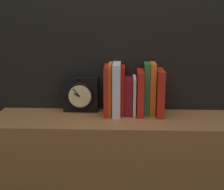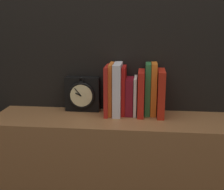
% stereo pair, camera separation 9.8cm
% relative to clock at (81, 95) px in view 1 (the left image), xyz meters
% --- Properties ---
extents(wall_back, '(6.00, 0.05, 2.60)m').
position_rel_clock_xyz_m(wall_back, '(0.17, 0.07, 0.29)').
color(wall_back, black).
rests_on(wall_back, ground_plane).
extents(clock, '(0.18, 0.08, 0.18)m').
position_rel_clock_xyz_m(clock, '(0.00, 0.00, 0.00)').
color(clock, black).
rests_on(clock, bookshelf).
extents(book_slot0_red, '(0.02, 0.16, 0.25)m').
position_rel_clock_xyz_m(book_slot0_red, '(0.13, -0.04, 0.03)').
color(book_slot0_red, '#B32119').
rests_on(book_slot0_red, bookshelf).
extents(book_slot1_orange, '(0.02, 0.14, 0.26)m').
position_rel_clock_xyz_m(book_slot1_orange, '(0.15, -0.03, 0.04)').
color(book_slot1_orange, orange).
rests_on(book_slot1_orange, bookshelf).
extents(book_slot2_white, '(0.04, 0.16, 0.26)m').
position_rel_clock_xyz_m(book_slot2_white, '(0.19, -0.04, 0.04)').
color(book_slot2_white, silver).
rests_on(book_slot2_white, bookshelf).
extents(book_slot3_red, '(0.02, 0.13, 0.24)m').
position_rel_clock_xyz_m(book_slot3_red, '(0.22, -0.03, 0.03)').
color(book_slot3_red, '#B11713').
rests_on(book_slot3_red, bookshelf).
extents(book_slot4_maroon, '(0.04, 0.13, 0.18)m').
position_rel_clock_xyz_m(book_slot4_maroon, '(0.25, -0.03, 0.00)').
color(book_slot4_maroon, maroon).
rests_on(book_slot4_maroon, bookshelf).
extents(book_slot5_white, '(0.01, 0.13, 0.19)m').
position_rel_clock_xyz_m(book_slot5_white, '(0.27, -0.03, 0.01)').
color(book_slot5_white, white).
rests_on(book_slot5_white, bookshelf).
extents(book_slot6_red, '(0.03, 0.15, 0.22)m').
position_rel_clock_xyz_m(book_slot6_red, '(0.30, -0.04, 0.02)').
color(book_slot6_red, red).
rests_on(book_slot6_red, bookshelf).
extents(book_slot7_green, '(0.03, 0.11, 0.26)m').
position_rel_clock_xyz_m(book_slot7_green, '(0.33, -0.02, 0.04)').
color(book_slot7_green, '#2D6D37').
rests_on(book_slot7_green, bookshelf).
extents(book_slot8_orange, '(0.03, 0.11, 0.26)m').
position_rel_clock_xyz_m(book_slot8_orange, '(0.36, -0.02, 0.04)').
color(book_slot8_orange, orange).
rests_on(book_slot8_orange, bookshelf).
extents(book_slot9_red, '(0.03, 0.16, 0.23)m').
position_rel_clock_xyz_m(book_slot9_red, '(0.40, -0.04, 0.03)').
color(book_slot9_red, '#B32212').
rests_on(book_slot9_red, bookshelf).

